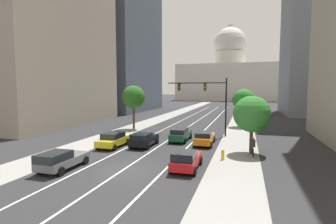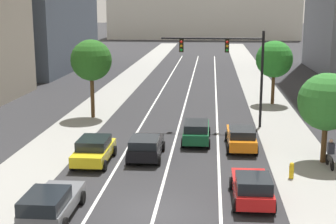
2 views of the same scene
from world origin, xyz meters
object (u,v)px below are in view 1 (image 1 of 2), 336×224
object	(u,v)px
capitol_building	(229,76)
fire_hydrant	(223,154)
car_green	(180,134)
car_gray	(61,160)
car_orange	(204,138)
street_tree_far_right	(244,100)
cyclist	(253,147)
car_black	(144,139)
street_tree_mid_left	(133,97)
traffic_signal_mast	(208,95)
street_tree_mid_right	(252,114)
car_red	(186,160)
car_yellow	(113,139)

from	to	relation	value
capitol_building	fire_hydrant	xyz separation A→B (m)	(6.88, -119.01, -12.25)
car_green	car_gray	size ratio (longest dim) A/B	1.06
car_green	car_orange	distance (m)	3.24
street_tree_far_right	cyclist	bearing A→B (deg)	-86.68
car_green	car_black	xyz separation A→B (m)	(-2.97, -3.97, -0.02)
street_tree_far_right	street_tree_mid_left	bearing A→B (deg)	-155.71
car_orange	traffic_signal_mast	size ratio (longest dim) A/B	0.61
car_black	street_tree_mid_right	size ratio (longest dim) A/B	0.81
street_tree_mid_left	street_tree_far_right	size ratio (longest dim) A/B	1.08
capitol_building	street_tree_mid_right	distance (m)	116.68
car_gray	street_tree_mid_right	world-z (taller)	street_tree_mid_right
car_green	street_tree_far_right	world-z (taller)	street_tree_far_right
fire_hydrant	street_tree_mid_left	size ratio (longest dim) A/B	0.14
street_tree_mid_right	capitol_building	bearing A→B (deg)	94.54
car_red	car_black	xyz separation A→B (m)	(-5.95, 6.41, 0.01)
car_gray	cyclist	distance (m)	16.13
car_red	car_gray	world-z (taller)	car_red
capitol_building	street_tree_far_right	distance (m)	98.96
street_tree_far_right	traffic_signal_mast	bearing A→B (deg)	-115.04
car_gray	traffic_signal_mast	size ratio (longest dim) A/B	0.57
capitol_building	car_red	world-z (taller)	capitol_building
car_green	car_red	xyz separation A→B (m)	(2.98, -10.38, -0.03)
car_gray	fire_hydrant	world-z (taller)	car_gray
street_tree_far_right	car_red	bearing A→B (deg)	-98.93
car_black	fire_hydrant	bearing A→B (deg)	-109.43
car_red	street_tree_far_right	distance (m)	24.87
car_yellow	car_gray	world-z (taller)	car_yellow
car_black	car_gray	bearing A→B (deg)	161.34
car_red	traffic_signal_mast	distance (m)	15.66
car_black	traffic_signal_mast	distance (m)	11.09
car_black	car_yellow	bearing A→B (deg)	109.17
capitol_building	car_black	distance (m)	116.78
street_tree_mid_left	street_tree_mid_right	size ratio (longest dim) A/B	1.20
car_orange	car_red	xyz separation A→B (m)	(0.00, -9.12, -0.00)
car_yellow	car_red	distance (m)	10.40
car_orange	cyclist	xyz separation A→B (m)	(4.91, -3.56, 0.08)
car_gray	fire_hydrant	size ratio (longest dim) A/B	4.88
car_black	street_tree_mid_left	size ratio (longest dim) A/B	0.67
car_black	fire_hydrant	size ratio (longest dim) A/B	4.81
car_yellow	street_tree_mid_left	bearing A→B (deg)	13.76
capitol_building	car_green	distance (m)	112.83
cyclist	street_tree_mid_left	xyz separation A→B (m)	(-16.78, 11.68, 3.94)
car_green	fire_hydrant	size ratio (longest dim) A/B	5.20
car_black	traffic_signal_mast	size ratio (longest dim) A/B	0.57
car_black	capitol_building	bearing A→B (deg)	-1.37
traffic_signal_mast	capitol_building	bearing A→B (deg)	92.09
car_orange	street_tree_mid_left	size ratio (longest dim) A/B	0.72
street_tree_far_right	car_orange	bearing A→B (deg)	-104.11
car_yellow	fire_hydrant	xyz separation A→B (m)	(11.34, -1.77, -0.33)
street_tree_mid_right	car_black	bearing A→B (deg)	-178.97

